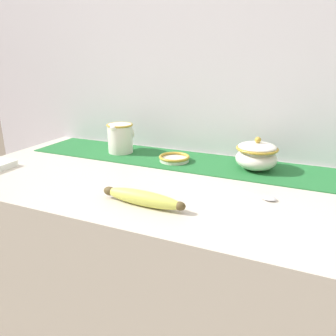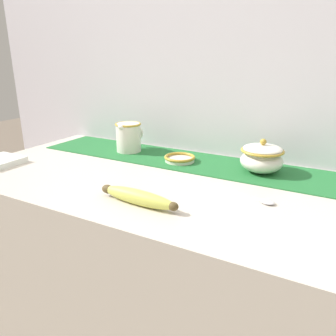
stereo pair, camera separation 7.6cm
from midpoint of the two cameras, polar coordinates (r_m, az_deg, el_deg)
name	(u,v)px [view 2 (the right image)]	position (r m, az deg, el deg)	size (l,w,h in m)	color
countertop	(185,310)	(1.20, 5.02, -23.42)	(1.46, 0.64, 0.92)	beige
back_wall	(231,77)	(1.22, 12.77, 15.21)	(2.26, 0.04, 2.40)	silver
table_runner	(212,165)	(1.13, 9.63, 0.56)	(1.34, 0.23, 0.00)	#236B33
cream_pitcher	(129,136)	(1.26, -5.15, 5.53)	(0.10, 0.12, 0.11)	white
sugar_bowl	(262,158)	(1.08, 18.00, 1.71)	(0.13, 0.13, 0.11)	white
small_dish	(180,158)	(1.14, 3.97, 1.64)	(0.11, 0.11, 0.02)	white
banana	(138,197)	(0.81, -2.60, -5.13)	(0.23, 0.05, 0.04)	#CCD156
spoon	(263,201)	(0.87, 18.74, -5.46)	(0.16, 0.07, 0.01)	silver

